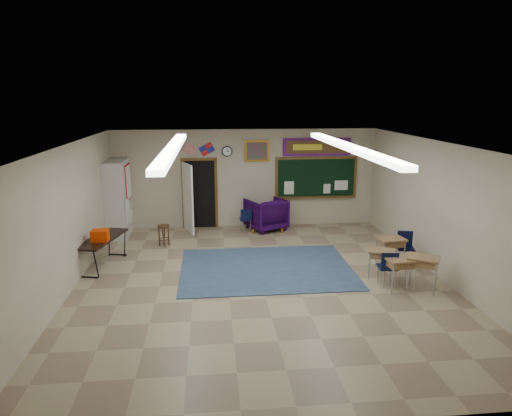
{
  "coord_description": "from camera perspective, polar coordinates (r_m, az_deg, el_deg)",
  "views": [
    {
      "loc": [
        -1.04,
        -9.24,
        3.96
      ],
      "look_at": [
        0.03,
        1.5,
        1.31
      ],
      "focal_mm": 32.0,
      "sensor_mm": 36.0,
      "label": 1
    }
  ],
  "objects": [
    {
      "name": "floor",
      "position": [
        10.1,
        0.7,
        -9.27
      ],
      "size": [
        9.0,
        9.0,
        0.0
      ],
      "primitive_type": "plane",
      "color": "#9C8E6C",
      "rests_on": "ground"
    },
    {
      "name": "student_desk_back_right",
      "position": [
        10.14,
        20.09,
        -7.51
      ],
      "size": [
        0.78,
        0.73,
        0.75
      ],
      "rotation": [
        0.0,
        0.0,
        -0.55
      ],
      "color": "#987747",
      "rests_on": "floor"
    },
    {
      "name": "doorway",
      "position": [
        13.9,
        -7.46,
        1.65
      ],
      "size": [
        1.1,
        0.89,
        2.16
      ],
      "color": "black",
      "rests_on": "back_wall"
    },
    {
      "name": "student_desk_back_left",
      "position": [
        10.01,
        17.51,
        -7.72
      ],
      "size": [
        0.63,
        0.49,
        0.71
      ],
      "rotation": [
        0.0,
        0.0,
        0.09
      ],
      "color": "#987747",
      "rests_on": "floor"
    },
    {
      "name": "chalkboard",
      "position": [
        14.3,
        7.52,
        3.64
      ],
      "size": [
        2.55,
        0.14,
        1.3
      ],
      "color": "brown",
      "rests_on": "back_wall"
    },
    {
      "name": "student_chair_reading",
      "position": [
        13.64,
        -1.32,
        -1.49
      ],
      "size": [
        0.38,
        0.38,
        0.73
      ],
      "primitive_type": null,
      "rotation": [
        0.0,
        0.0,
        3.18
      ],
      "color": "black",
      "rests_on": "floor"
    },
    {
      "name": "front_wall",
      "position": [
        5.44,
        6.15,
        -13.19
      ],
      "size": [
        8.0,
        0.04,
        3.0
      ],
      "primitive_type": "cube",
      "color": "beige",
      "rests_on": "floor"
    },
    {
      "name": "student_chair_desk_a",
      "position": [
        10.19,
        16.07,
        -7.22
      ],
      "size": [
        0.44,
        0.44,
        0.8
      ],
      "primitive_type": null,
      "rotation": [
        0.0,
        0.0,
        3.02
      ],
      "color": "black",
      "rests_on": "floor"
    },
    {
      "name": "fluorescent_strips",
      "position": [
        9.35,
        0.75,
        7.54
      ],
      "size": [
        3.86,
        6.0,
        0.1
      ],
      "primitive_type": null,
      "color": "white",
      "rests_on": "ceiling"
    },
    {
      "name": "framed_art_print",
      "position": [
        13.87,
        0.11,
        7.15
      ],
      "size": [
        0.75,
        0.05,
        0.65
      ],
      "color": "#AC7721",
      "rests_on": "back_wall"
    },
    {
      "name": "storage_cabinet",
      "position": [
        13.66,
        -16.83,
        1.12
      ],
      "size": [
        0.59,
        1.25,
        2.2
      ],
      "color": "beige",
      "rests_on": "floor"
    },
    {
      "name": "student_desk_front_left",
      "position": [
        10.55,
        15.28,
        -6.59
      ],
      "size": [
        0.67,
        0.59,
        0.67
      ],
      "rotation": [
        0.0,
        0.0,
        -0.36
      ],
      "color": "#987747",
      "rests_on": "floor"
    },
    {
      "name": "wall_clock",
      "position": [
        13.81,
        -3.64,
        7.09
      ],
      "size": [
        0.32,
        0.05,
        0.32
      ],
      "color": "black",
      "rests_on": "back_wall"
    },
    {
      "name": "area_rug",
      "position": [
        10.86,
        1.28,
        -7.53
      ],
      "size": [
        4.0,
        3.0,
        0.02
      ],
      "primitive_type": "cube",
      "color": "#38526B",
      "rests_on": "floor"
    },
    {
      "name": "student_chair_desk_b",
      "position": [
        11.53,
        18.18,
        -4.89
      ],
      "size": [
        0.48,
        0.48,
        0.8
      ],
      "primitive_type": null,
      "rotation": [
        0.0,
        0.0,
        -0.23
      ],
      "color": "black",
      "rests_on": "floor"
    },
    {
      "name": "wingback_armchair",
      "position": [
        13.83,
        1.26,
        -0.76
      ],
      "size": [
        1.38,
        1.39,
        0.96
      ],
      "primitive_type": "imported",
      "rotation": [
        0.0,
        0.0,
        3.57
      ],
      "color": "#1E0532",
      "rests_on": "floor"
    },
    {
      "name": "ceiling",
      "position": [
        9.34,
        0.75,
        7.91
      ],
      "size": [
        8.0,
        9.0,
        0.04
      ],
      "primitive_type": "cube",
      "color": "beige",
      "rests_on": "back_wall"
    },
    {
      "name": "wooden_stool",
      "position": [
        12.61,
        -11.44,
        -3.35
      ],
      "size": [
        0.33,
        0.33,
        0.57
      ],
      "color": "#513718",
      "rests_on": "floor"
    },
    {
      "name": "wall_flags",
      "position": [
        13.76,
        -7.21,
        7.53
      ],
      "size": [
        1.16,
        0.06,
        0.7
      ],
      "primitive_type": null,
      "color": "red",
      "rests_on": "back_wall"
    },
    {
      "name": "back_wall",
      "position": [
        13.99,
        -1.33,
        3.69
      ],
      "size": [
        8.0,
        0.04,
        3.0
      ],
      "primitive_type": "cube",
      "color": "beige",
      "rests_on": "floor"
    },
    {
      "name": "bulletin_board",
      "position": [
        14.16,
        7.64,
        7.57
      ],
      "size": [
        2.1,
        0.05,
        0.55
      ],
      "color": "#A90E17",
      "rests_on": "back_wall"
    },
    {
      "name": "left_wall",
      "position": [
        10.01,
        -22.69,
        -1.52
      ],
      "size": [
        0.04,
        9.0,
        3.0
      ],
      "primitive_type": "cube",
      "color": "beige",
      "rests_on": "floor"
    },
    {
      "name": "right_wall",
      "position": [
        10.81,
        22.3,
        -0.4
      ],
      "size": [
        0.04,
        9.0,
        3.0
      ],
      "primitive_type": "cube",
      "color": "beige",
      "rests_on": "floor"
    },
    {
      "name": "student_desk_front_right",
      "position": [
        11.21,
        16.45,
        -5.23
      ],
      "size": [
        0.67,
        0.54,
        0.74
      ],
      "rotation": [
        0.0,
        0.0,
        0.13
      ],
      "color": "#987747",
      "rests_on": "floor"
    },
    {
      "name": "folding_table",
      "position": [
        11.48,
        -18.59,
        -5.09
      ],
      "size": [
        0.96,
        1.79,
        0.97
      ],
      "rotation": [
        0.0,
        0.0,
        -0.24
      ],
      "color": "black",
      "rests_on": "floor"
    }
  ]
}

